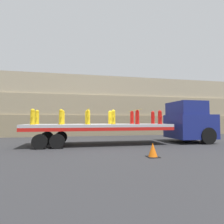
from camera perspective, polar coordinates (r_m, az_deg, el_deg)
The scene contains 19 objects.
ground_plane at distance 11.41m, azimuth -4.07°, elevation -10.58°, with size 120.00×120.00×0.00m, color #2D2D30.
rock_cliff at distance 19.21m, azimuth -6.98°, elevation 1.89°, with size 60.00×3.30×6.22m.
truck_cab at distance 13.75m, azimuth 24.12°, elevation -3.04°, with size 2.74×2.71×2.87m.
flatbed_trailer at distance 11.26m, azimuth -6.42°, elevation -5.11°, with size 9.05×2.61×1.32m.
fire_hydrant_yellow_near_0 at distance 10.95m, azimuth -24.50°, elevation -1.43°, with size 0.31×0.46×0.91m.
fire_hydrant_yellow_far_0 at distance 12.03m, azimuth -23.29°, elevation -1.56°, with size 0.31×0.46×0.91m.
fire_hydrant_yellow_near_1 at distance 10.70m, azimuth -16.28°, elevation -1.55°, with size 0.31×0.46×0.91m.
fire_hydrant_yellow_far_1 at distance 11.81m, azimuth -15.81°, elevation -1.66°, with size 0.31×0.46×0.91m.
fire_hydrant_yellow_near_2 at distance 10.68m, azimuth -7.85°, elevation -1.63°, with size 0.31×0.46×0.91m.
fire_hydrant_yellow_far_2 at distance 11.79m, azimuth -8.17°, elevation -1.73°, with size 0.31×0.46×0.91m.
fire_hydrant_yellow_near_3 at distance 10.89m, azimuth 0.43°, elevation -1.68°, with size 0.31×0.46×0.91m.
fire_hydrant_yellow_far_3 at distance 11.97m, azimuth -0.64°, elevation -1.78°, with size 0.31×0.46×0.91m.
fire_hydrant_red_near_4 at distance 11.31m, azimuth 8.25°, elevation -1.69°, with size 0.31×0.46×0.91m.
fire_hydrant_red_far_4 at distance 12.36m, azimuth 6.54°, elevation -1.79°, with size 0.31×0.46×0.91m.
fire_hydrant_red_near_5 at distance 11.93m, azimuth 15.39°, elevation -1.67°, with size 0.31×0.46×0.91m.
fire_hydrant_red_far_5 at distance 12.93m, azimuth 13.19°, elevation -1.78°, with size 0.31×0.46×0.91m.
cargo_strap_rear at distance 11.25m, azimuth -8.00°, elevation 0.72°, with size 0.05×2.71×0.01m.
cargo_strap_middle at distance 11.85m, azimuth 7.34°, elevation 0.54°, with size 0.05×2.71×0.01m.
traffic_cone at distance 7.77m, azimuth 13.18°, elevation -12.04°, with size 0.50×0.50×0.60m.
Camera 1 is at (-1.42, -11.21, 1.55)m, focal length 28.00 mm.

